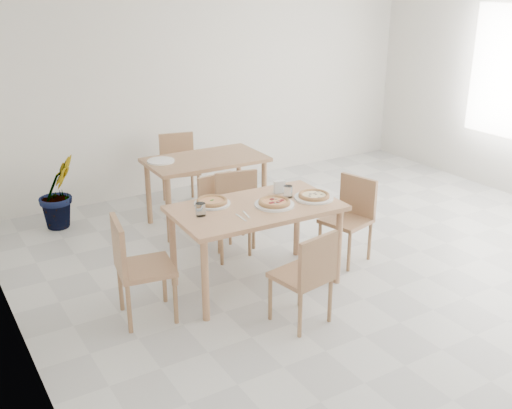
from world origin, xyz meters
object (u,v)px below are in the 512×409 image
pizza_margherita (212,201)px  plate_empty (161,161)px  chair_east (351,213)px  tumbler_a (201,210)px  tumbler_b (288,192)px  chair_west (135,263)px  potted_plant (58,192)px  pizza_pepperoni (274,202)px  napkin_holder (279,188)px  chair_south (308,272)px  plate_margherita (212,204)px  second_table (206,167)px  plate_pepperoni (274,205)px  chair_back_s (233,202)px  chair_north (221,209)px  chair_back_n (179,164)px  pizza_mushroom (314,195)px  main_table (256,215)px  plate_mushroom (314,198)px

pizza_margherita → plate_empty: (0.12, 1.42, -0.02)m
chair_east → tumbler_a: tumbler_a is taller
tumbler_b → plate_empty: tumbler_b is taller
chair_east → chair_west: bearing=-105.2°
plate_empty → potted_plant: size_ratio=0.36×
pizza_pepperoni → napkin_holder: size_ratio=2.53×
chair_south → plate_margherita: bearing=-83.4°
pizza_pepperoni → second_table: pizza_pepperoni is taller
plate_pepperoni → pizza_margherita: bearing=146.1°
pizza_pepperoni → chair_back_s: size_ratio=0.37×
chair_east → tumbler_a: size_ratio=7.44×
tumbler_a → chair_north: bearing=51.4°
chair_east → napkin_holder: napkin_holder is taller
tumbler_b → chair_back_n: 2.27m
pizza_mushroom → tumbler_a: size_ratio=2.72×
tumbler_b → potted_plant: size_ratio=0.13×
chair_north → second_table: chair_north is taller
pizza_margherita → chair_back_s: (0.52, 0.56, -0.29)m
main_table → chair_west: (-1.12, -0.01, -0.16)m
chair_back_n → tumbler_b: bearing=-75.8°
chair_east → plate_margherita: 1.42m
main_table → plate_mushroom: 0.55m
tumbler_a → plate_pepperoni: bearing=-10.3°
chair_south → chair_west: bearing=-44.8°
chair_south → tumbler_b: 0.97m
pizza_mushroom → tumbler_a: 1.05m
plate_margherita → tumbler_b: (0.66, -0.19, 0.04)m
potted_plant → chair_back_s: bearing=-47.3°
plate_pepperoni → pizza_mushroom: bearing=-5.5°
plate_margherita → chair_back_n: 2.17m
chair_back_s → chair_east: bearing=149.6°
chair_north → plate_mushroom: (0.48, -0.86, 0.30)m
chair_south → chair_north: (0.07, 1.54, -0.00)m
chair_north → plate_mushroom: size_ratio=2.27×
chair_south → plate_mushroom: size_ratio=2.29×
chair_north → plate_pepperoni: size_ratio=2.29×
main_table → tumbler_a: (-0.51, 0.04, 0.14)m
chair_west → plate_pepperoni: 1.28m
chair_west → tumbler_b: (1.47, 0.05, 0.30)m
tumbler_b → second_table: 1.50m
second_table → chair_back_n: chair_back_n is taller
pizza_pepperoni → chair_back_n: chair_back_n is taller
second_table → chair_back_s: bearing=-94.0°
main_table → plate_pepperoni: 0.19m
plate_margherita → chair_back_n: size_ratio=0.38×
chair_east → chair_back_n: chair_back_n is taller
chair_south → chair_back_n: size_ratio=0.95×
tumbler_b → plate_empty: bearing=108.5°
pizza_mushroom → plate_empty: bearing=112.1°
chair_west → napkin_holder: size_ratio=6.94×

